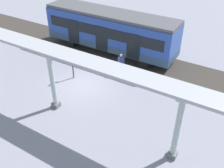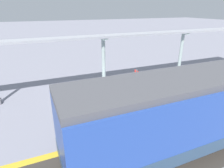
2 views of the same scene
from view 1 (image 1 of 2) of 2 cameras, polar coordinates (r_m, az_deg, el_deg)
The scene contains 9 objects.
ground_plane at distance 18.05m, azimuth -5.79°, elevation 0.15°, with size 176.00×176.00×0.00m, color gray.
tactile_edge_strip at distance 20.35m, azimuth -0.34°, elevation 4.64°, with size 0.36×38.78×0.01m, color gold.
trackbed at distance 21.70m, azimuth 2.12°, elevation 6.63°, with size 3.20×50.78×0.01m, color #38332D.
train_near_carriage at distance 21.42m, azimuth -0.43°, elevation 11.66°, with size 2.65×11.27×3.48m.
canopy_pillar_third at distance 15.14m, azimuth -13.20°, elevation 0.86°, with size 1.10×0.44×3.88m.
canopy_pillar_fourth at distance 12.08m, azimuth 14.46°, elevation -9.33°, with size 1.10×0.44×3.88m.
canopy_beam at distance 14.20m, azimuth -14.37°, elevation 7.63°, with size 1.20×31.02×0.16m, color #A8AAB2.
platform_info_sign at distance 18.08m, azimuth -8.87°, elevation 4.92°, with size 0.56×0.10×2.20m.
passenger_waiting_near_edge at distance 18.65m, azimuth 2.04°, elevation 5.11°, with size 0.50×0.37×1.58m.
Camera 1 is at (11.78, 9.22, 10.10)m, focal length 40.92 mm.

